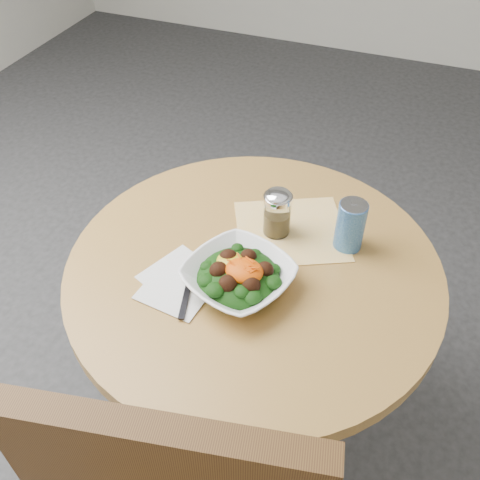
{
  "coord_description": "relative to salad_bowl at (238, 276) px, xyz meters",
  "views": [
    {
      "loc": [
        0.29,
        -0.84,
        1.67
      ],
      "look_at": [
        -0.04,
        0.01,
        0.81
      ],
      "focal_mm": 40.0,
      "sensor_mm": 36.0,
      "label": 1
    }
  ],
  "objects": [
    {
      "name": "spice_shaker",
      "position": [
        0.02,
        0.21,
        0.03
      ],
      "size": [
        0.07,
        0.07,
        0.13
      ],
      "color": "silver",
      "rests_on": "table"
    },
    {
      "name": "cloth_napkin",
      "position": [
        0.06,
        0.22,
        -0.03
      ],
      "size": [
        0.35,
        0.34,
        0.0
      ],
      "primitive_type": "cube",
      "rotation": [
        0.0,
        0.0,
        0.45
      ],
      "color": "orange",
      "rests_on": "table"
    },
    {
      "name": "salad_bowl",
      "position": [
        0.0,
        0.0,
        0.0
      ],
      "size": [
        0.3,
        0.3,
        0.09
      ],
      "color": "white",
      "rests_on": "table"
    },
    {
      "name": "fork",
      "position": [
        -0.11,
        -0.04,
        -0.03
      ],
      "size": [
        0.07,
        0.2,
        0.0
      ],
      "color": "black",
      "rests_on": "table"
    },
    {
      "name": "ground",
      "position": [
        0.01,
        0.08,
        -0.78
      ],
      "size": [
        6.0,
        6.0,
        0.0
      ],
      "primitive_type": "plane",
      "color": "#29292C",
      "rests_on": "ground"
    },
    {
      "name": "table",
      "position": [
        0.01,
        0.08,
        -0.23
      ],
      "size": [
        0.9,
        0.9,
        0.75
      ],
      "color": "black",
      "rests_on": "ground"
    },
    {
      "name": "paper_napkins",
      "position": [
        -0.13,
        -0.04,
        -0.03
      ],
      "size": [
        0.2,
        0.22,
        0.0
      ],
      "color": "silver",
      "rests_on": "table"
    },
    {
      "name": "beverage_can",
      "position": [
        0.2,
        0.22,
        0.03
      ],
      "size": [
        0.07,
        0.07,
        0.13
      ],
      "color": "#0D3799",
      "rests_on": "table"
    }
  ]
}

